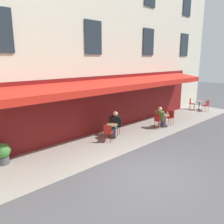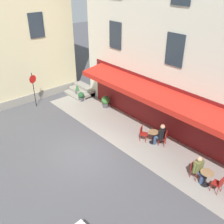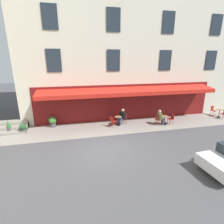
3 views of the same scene
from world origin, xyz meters
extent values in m
plane|color=#4C4C51|center=(0.00, 0.00, 0.00)|extent=(70.00, 70.00, 0.00)
cube|color=gray|center=(-3.25, -3.40, 0.00)|extent=(20.50, 3.20, 0.01)
cube|color=beige|center=(-4.00, -9.50, 7.50)|extent=(20.00, 9.00, 15.00)
cube|color=maroon|center=(-3.00, -4.97, 1.60)|extent=(16.00, 0.06, 3.20)
cube|color=red|center=(-3.00, -4.15, 2.85)|extent=(15.00, 1.70, 0.36)
cube|color=red|center=(-3.00, -3.32, 2.62)|extent=(15.00, 0.04, 0.28)
cube|color=#232D38|center=(-11.00, -4.96, 5.20)|extent=(1.10, 0.06, 1.70)
cube|color=#232D38|center=(-6.33, -4.96, 5.20)|extent=(1.10, 0.06, 1.70)
cube|color=#232D38|center=(-1.67, -4.96, 5.20)|extent=(1.10, 0.06, 1.70)
cube|color=#232D38|center=(-11.00, -4.96, 8.20)|extent=(1.10, 0.06, 1.70)
cylinder|color=black|center=(-11.71, -3.65, 0.01)|extent=(0.40, 0.40, 0.03)
cylinder|color=black|center=(-11.71, -3.65, 0.36)|extent=(0.06, 0.06, 0.72)
cylinder|color=#99754C|center=(-11.71, -3.65, 0.73)|extent=(0.60, 0.60, 0.03)
cylinder|color=maroon|center=(-11.84, -3.25, 0.23)|extent=(0.03, 0.03, 0.45)
cylinder|color=maroon|center=(-11.51, -3.29, 0.23)|extent=(0.03, 0.03, 0.45)
cylinder|color=maroon|center=(-11.81, -2.92, 0.23)|extent=(0.03, 0.03, 0.45)
cylinder|color=maroon|center=(-11.47, -2.95, 0.23)|extent=(0.03, 0.03, 0.45)
cube|color=maroon|center=(-11.66, -3.10, 0.47)|extent=(0.44, 0.44, 0.04)
cube|color=maroon|center=(-11.64, -2.92, 0.70)|extent=(0.40, 0.08, 0.42)
cylinder|color=maroon|center=(-11.45, -3.97, 0.23)|extent=(0.03, 0.03, 0.45)
cylinder|color=maroon|center=(-11.78, -4.06, 0.23)|extent=(0.03, 0.03, 0.45)
cylinder|color=maroon|center=(-11.36, -4.30, 0.23)|extent=(0.03, 0.03, 0.45)
cylinder|color=maroon|center=(-11.68, -4.39, 0.23)|extent=(0.03, 0.03, 0.45)
cube|color=maroon|center=(-11.57, -4.18, 0.47)|extent=(0.49, 0.49, 0.04)
cube|color=maroon|center=(-11.52, -4.35, 0.70)|extent=(0.40, 0.15, 0.42)
cylinder|color=black|center=(-1.79, -3.68, 0.01)|extent=(0.40, 0.40, 0.03)
cylinder|color=black|center=(-1.79, -3.68, 0.36)|extent=(0.06, 0.06, 0.72)
cylinder|color=#99754C|center=(-1.79, -3.68, 0.73)|extent=(0.60, 0.60, 0.03)
cylinder|color=maroon|center=(-1.53, -3.36, 0.23)|extent=(0.03, 0.03, 0.45)
cylinder|color=maroon|center=(-1.37, -3.66, 0.23)|extent=(0.03, 0.03, 0.45)
cylinder|color=maroon|center=(-1.22, -3.20, 0.23)|extent=(0.03, 0.03, 0.45)
cylinder|color=maroon|center=(-1.07, -3.50, 0.23)|extent=(0.03, 0.03, 0.45)
cube|color=maroon|center=(-1.30, -3.43, 0.47)|extent=(0.54, 0.54, 0.04)
cube|color=maroon|center=(-1.14, -3.35, 0.70)|extent=(0.22, 0.37, 0.42)
cylinder|color=maroon|center=(-2.06, -3.99, 0.23)|extent=(0.03, 0.03, 0.45)
cylinder|color=maroon|center=(-2.20, -3.68, 0.23)|extent=(0.03, 0.03, 0.45)
cylinder|color=maroon|center=(-2.37, -4.13, 0.23)|extent=(0.03, 0.03, 0.45)
cylinder|color=maroon|center=(-2.51, -3.82, 0.23)|extent=(0.03, 0.03, 0.45)
cube|color=maroon|center=(-2.29, -3.91, 0.47)|extent=(0.53, 0.53, 0.04)
cube|color=maroon|center=(-2.45, -3.98, 0.70)|extent=(0.20, 0.38, 0.42)
cylinder|color=black|center=(-5.62, -2.96, 0.01)|extent=(0.40, 0.40, 0.03)
cylinder|color=black|center=(-5.62, -2.96, 0.36)|extent=(0.06, 0.06, 0.72)
cylinder|color=#99754C|center=(-5.62, -2.96, 0.73)|extent=(0.60, 0.60, 0.03)
cylinder|color=maroon|center=(-6.00, -3.12, 0.23)|extent=(0.03, 0.03, 0.45)
cylinder|color=maroon|center=(-6.00, -2.78, 0.23)|extent=(0.03, 0.03, 0.45)
cylinder|color=maroon|center=(-6.34, -3.12, 0.23)|extent=(0.03, 0.03, 0.45)
cylinder|color=maroon|center=(-6.34, -2.78, 0.23)|extent=(0.03, 0.03, 0.45)
cube|color=maroon|center=(-6.17, -2.95, 0.47)|extent=(0.40, 0.40, 0.04)
cube|color=maroon|center=(-6.35, -2.95, 0.70)|extent=(0.04, 0.40, 0.42)
cylinder|color=maroon|center=(-5.23, -2.82, 0.23)|extent=(0.03, 0.03, 0.45)
cylinder|color=maroon|center=(-5.26, -3.16, 0.23)|extent=(0.03, 0.03, 0.45)
cylinder|color=maroon|center=(-4.89, -2.85, 0.23)|extent=(0.03, 0.03, 0.45)
cylinder|color=maroon|center=(-4.92, -3.19, 0.23)|extent=(0.03, 0.03, 0.45)
cube|color=maroon|center=(-5.07, -3.00, 0.47)|extent=(0.43, 0.43, 0.04)
cube|color=maroon|center=(-4.89, -3.02, 0.70)|extent=(0.07, 0.40, 0.42)
cylinder|color=navy|center=(-1.87, -3.83, 0.23)|extent=(0.16, 0.16, 0.47)
cylinder|color=navy|center=(-2.03, -3.90, 0.49)|extent=(0.39, 0.30, 0.17)
cylinder|color=navy|center=(-1.95, -3.65, 0.23)|extent=(0.16, 0.16, 0.47)
cylinder|color=navy|center=(-2.11, -3.72, 0.49)|extent=(0.39, 0.30, 0.17)
cube|color=black|center=(-2.23, -3.88, 0.79)|extent=(0.46, 0.57, 0.60)
sphere|color=tan|center=(-2.23, -3.88, 1.22)|extent=(0.26, 0.26, 0.26)
cylinder|color=black|center=(-2.11, -4.16, 0.77)|extent=(0.11, 0.11, 0.53)
cylinder|color=black|center=(-2.36, -3.61, 0.77)|extent=(0.11, 0.11, 0.53)
cylinder|color=navy|center=(-5.46, -2.88, 0.23)|extent=(0.15, 0.15, 0.47)
cylinder|color=navy|center=(-5.29, -2.89, 0.49)|extent=(0.35, 0.19, 0.16)
cylinder|color=navy|center=(-5.47, -3.06, 0.23)|extent=(0.15, 0.15, 0.47)
cylinder|color=navy|center=(-5.31, -3.07, 0.49)|extent=(0.35, 0.19, 0.16)
cube|color=olive|center=(-5.13, -3.00, 0.78)|extent=(0.31, 0.49, 0.57)
sphere|color=tan|center=(-5.13, -3.00, 1.19)|extent=(0.25, 0.25, 0.25)
cylinder|color=olive|center=(-5.11, -2.71, 0.76)|extent=(0.10, 0.10, 0.50)
cylinder|color=olive|center=(-5.16, -3.28, 0.76)|extent=(0.10, 0.10, 0.50)
cylinder|color=#4C4C51|center=(3.49, -4.48, 0.16)|extent=(0.44, 0.44, 0.31)
sphere|color=#3D7A38|center=(3.49, -4.48, 0.57)|extent=(0.61, 0.61, 0.61)
camera|label=1|loc=(6.23, 4.63, 4.12)|focal=36.63mm
camera|label=2|loc=(-9.58, 6.20, 8.75)|focal=41.33mm
camera|label=3|loc=(1.71, 9.40, 5.31)|focal=27.73mm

